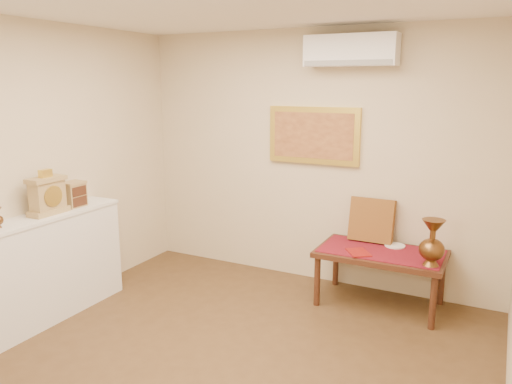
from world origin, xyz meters
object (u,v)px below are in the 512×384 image
Objects in this scene: display_ledge at (26,275)px; low_table at (381,258)px; mantel_clock at (48,195)px; wooden_chest at (74,194)px; brass_urn_tall at (433,238)px.

low_table is (2.67, 1.88, -0.01)m from display_ledge.
low_table is at bearing 31.01° from mantel_clock.
wooden_chest is 0.20× the size of low_table.
wooden_chest is (-3.14, -1.09, 0.29)m from brass_urn_tall.
display_ledge is at bearing -151.89° from brass_urn_tall.
mantel_clock is 0.34× the size of low_table.
mantel_clock is 3.16m from low_table.
display_ledge reaches higher than low_table.
wooden_chest reaches higher than low_table.
display_ledge is 8.28× the size of wooden_chest.
low_table is at bearing 158.17° from brass_urn_tall.
low_table is (-0.48, 0.19, -0.33)m from brass_urn_tall.
brass_urn_tall is at bearing 28.11° from display_ledge.
wooden_chest reaches higher than brass_urn_tall.
brass_urn_tall is 1.24× the size of mantel_clock.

